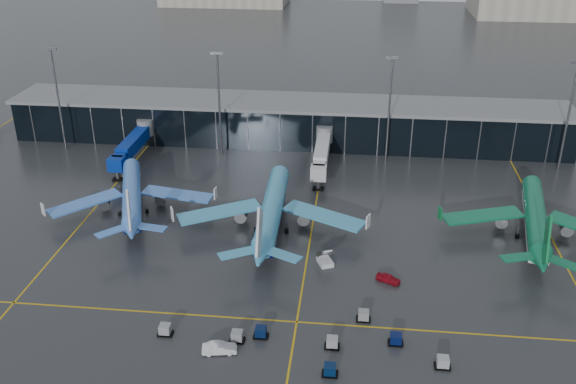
# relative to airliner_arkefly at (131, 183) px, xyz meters

# --- Properties ---
(ground) EXTENTS (600.00, 600.00, 0.00)m
(ground) POSITION_rel_airliner_arkefly_xyz_m (26.76, -18.50, -5.99)
(ground) COLOR #282B2D
(ground) RESTS_ON ground
(terminal_pier) EXTENTS (142.00, 17.00, 10.70)m
(terminal_pier) POSITION_rel_airliner_arkefly_xyz_m (26.76, 43.50, -0.57)
(terminal_pier) COLOR black
(terminal_pier) RESTS_ON ground
(jet_bridges) EXTENTS (94.00, 27.50, 7.20)m
(jet_bridges) POSITION_rel_airliner_arkefly_xyz_m (-8.24, 24.49, -1.44)
(jet_bridges) COLOR #595B60
(jet_bridges) RESTS_ON ground
(flood_masts) EXTENTS (203.00, 0.50, 25.50)m
(flood_masts) POSITION_rel_airliner_arkefly_xyz_m (31.76, 31.50, 7.82)
(flood_masts) COLOR #595B60
(flood_masts) RESTS_ON ground
(taxi_lines) EXTENTS (220.00, 120.00, 0.02)m
(taxi_lines) POSITION_rel_airliner_arkefly_xyz_m (36.76, -7.89, -5.98)
(taxi_lines) COLOR gold
(taxi_lines) RESTS_ON ground
(airliner_arkefly) EXTENTS (45.02, 47.98, 11.98)m
(airliner_arkefly) POSITION_rel_airliner_arkefly_xyz_m (0.00, 0.00, 0.00)
(airliner_arkefly) COLOR #447FDF
(airliner_arkefly) RESTS_ON ground
(airliner_klm_near) EXTENTS (38.98, 44.06, 13.21)m
(airliner_klm_near) POSITION_rel_airliner_arkefly_xyz_m (29.11, -3.99, 0.61)
(airliner_klm_near) COLOR #3F9FCF
(airliner_klm_near) RESTS_ON ground
(airliner_aer_lingus) EXTENTS (42.51, 46.56, 12.58)m
(airliner_aer_lingus) POSITION_rel_airliner_arkefly_xyz_m (78.42, -1.69, 0.30)
(airliner_aer_lingus) COLOR #0C6D45
(airliner_aer_lingus) RESTS_ON ground
(baggage_carts) EXTENTS (41.87, 14.19, 1.70)m
(baggage_carts) POSITION_rel_airliner_arkefly_xyz_m (39.87, -38.67, -5.23)
(baggage_carts) COLOR black
(baggage_carts) RESTS_ON ground
(mobile_airstair) EXTENTS (3.29, 3.81, 3.45)m
(mobile_airstair) POSITION_rel_airliner_arkefly_xyz_m (40.04, -16.41, -5.22)
(mobile_airstair) COLOR white
(mobile_airstair) RESTS_ON ground
(service_van_red) EXTENTS (4.47, 3.35, 1.42)m
(service_van_red) POSITION_rel_airliner_arkefly_xyz_m (50.82, -20.92, -5.28)
(service_van_red) COLOR maroon
(service_van_red) RESTS_ON ground
(service_van_white) EXTENTS (5.12, 2.55, 1.61)m
(service_van_white) POSITION_rel_airliner_arkefly_xyz_m (26.65, -41.78, -5.19)
(service_van_white) COLOR silver
(service_van_white) RESTS_ON ground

